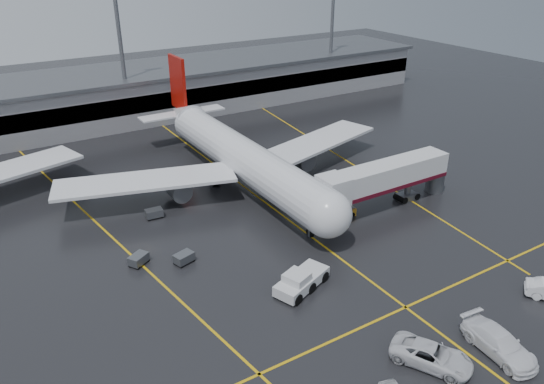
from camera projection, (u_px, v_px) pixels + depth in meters
ground at (277, 211)px, 64.22m from camera, size 220.00×220.00×0.00m
apron_line_centre at (277, 211)px, 64.22m from camera, size 0.25×90.00×0.02m
apron_line_stop at (406, 307)px, 47.35m from camera, size 60.00×0.25×0.02m
apron_line_left at (93, 219)px, 62.42m from camera, size 9.99×69.35×0.02m
apron_line_right at (341, 157)px, 80.39m from camera, size 7.57×69.64×0.02m
terminal at (144, 92)px, 99.08m from camera, size 122.00×19.00×8.60m
light_mast_mid at (121, 44)px, 87.76m from camera, size 3.00×1.20×25.45m
light_mast_right at (332, 24)px, 109.04m from camera, size 3.00×1.20×25.45m
main_airliner at (239, 155)px, 69.83m from camera, size 48.80×45.60×14.10m
jet_bridge at (385, 179)px, 63.53m from camera, size 19.90×3.40×6.05m
pushback_tractor at (301, 281)px, 49.53m from camera, size 6.59×4.46×2.19m
belt_loader at (342, 212)px, 62.95m from camera, size 3.32×1.88×2.00m
service_van_a at (431, 355)px, 40.63m from camera, size 5.59×6.97×1.76m
service_van_b at (499, 343)px, 41.76m from camera, size 3.35×6.91×1.94m
baggage_cart_a at (184, 258)px, 53.68m from camera, size 2.29×1.82×1.12m
baggage_cart_b at (139, 259)px, 53.44m from camera, size 2.38×2.16×1.12m
baggage_cart_c at (154, 213)px, 62.51m from camera, size 2.10×1.46×1.12m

